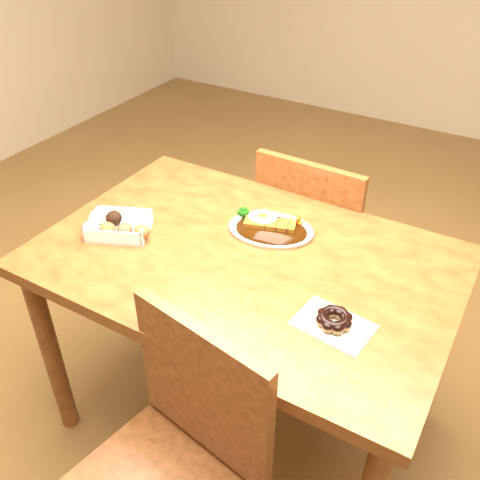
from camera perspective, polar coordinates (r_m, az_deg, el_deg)
The scene contains 7 objects.
ground at distance 2.09m, azimuth 0.43°, elevation -18.34°, with size 6.00×6.00×0.00m, color brown.
table at distance 1.61m, azimuth 0.53°, elevation -4.48°, with size 1.20×0.80×0.75m.
chair_far at distance 2.10m, azimuth 8.19°, elevation -0.16°, with size 0.43×0.43×0.87m.
chair_near at distance 1.42m, azimuth -7.40°, elevation -23.47°, with size 0.49×0.49×0.87m.
katsu_curry_plate at distance 1.65m, azimuth 3.18°, elevation 1.39°, with size 0.30×0.24×0.05m.
donut_box at distance 1.68m, azimuth -12.94°, elevation 1.54°, with size 0.22×0.20×0.05m.
pon_de_ring at distance 1.34m, azimuth 10.01°, elevation -8.37°, with size 0.20×0.15×0.04m.
Camera 1 is at (0.62, -1.08, 1.68)m, focal length 40.00 mm.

